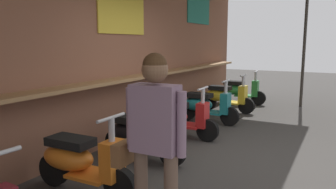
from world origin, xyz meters
TOP-DOWN VIEW (x-y plane):
  - ground_plane at (0.00, 0.00)m, footprint 32.97×32.97m
  - market_stall_facade at (-0.00, 1.82)m, footprint 11.78×2.82m
  - scooter_orange at (-1.92, 1.08)m, footprint 0.46×1.40m
  - scooter_black at (-0.66, 1.08)m, footprint 0.46×1.40m
  - scooter_red at (0.66, 1.08)m, footprint 0.46×1.40m
  - scooter_teal at (1.94, 1.08)m, footprint 0.46×1.40m
  - scooter_yellow at (3.29, 1.08)m, footprint 0.46×1.40m
  - scooter_green at (4.52, 1.08)m, footprint 0.48×1.40m
  - shopper_with_handbag at (-2.31, -0.17)m, footprint 0.27×0.65m

SIDE VIEW (x-z plane):
  - ground_plane at x=0.00m, z-range 0.00..0.00m
  - scooter_orange at x=-1.92m, z-range -0.10..0.87m
  - scooter_black at x=-0.66m, z-range -0.10..0.87m
  - scooter_red at x=0.66m, z-range -0.10..0.87m
  - scooter_teal at x=1.94m, z-range -0.10..0.87m
  - scooter_yellow at x=3.29m, z-range -0.10..0.87m
  - scooter_green at x=4.52m, z-range -0.10..0.87m
  - shopper_with_handbag at x=-2.31m, z-range 0.18..1.84m
  - market_stall_facade at x=0.00m, z-range 0.23..3.93m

